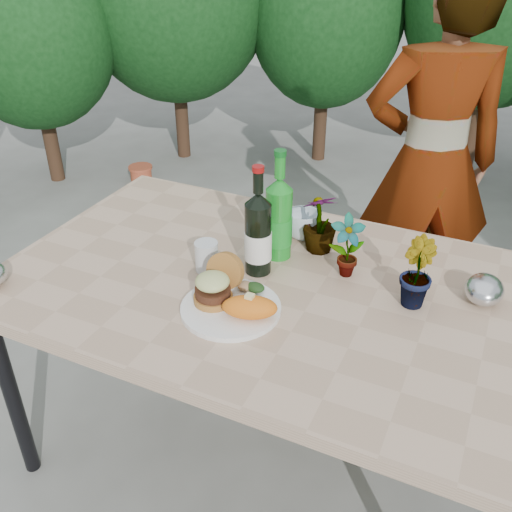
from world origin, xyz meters
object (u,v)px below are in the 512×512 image
at_px(patio_table, 267,296).
at_px(person, 430,164).
at_px(wine_bottle, 258,235).
at_px(dinner_plate, 231,308).

distance_m(patio_table, person, 1.06).
height_order(patio_table, person, person).
xyz_separation_m(wine_bottle, person, (0.34, 0.97, -0.07)).
bearing_deg(wine_bottle, person, 83.21).
xyz_separation_m(dinner_plate, person, (0.32, 1.19, 0.04)).
bearing_deg(dinner_plate, patio_table, 80.51).
xyz_separation_m(patio_table, wine_bottle, (-0.05, 0.04, 0.18)).
relative_size(patio_table, dinner_plate, 5.71).
xyz_separation_m(patio_table, dinner_plate, (-0.03, -0.18, 0.06)).
bearing_deg(patio_table, dinner_plate, -99.49).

